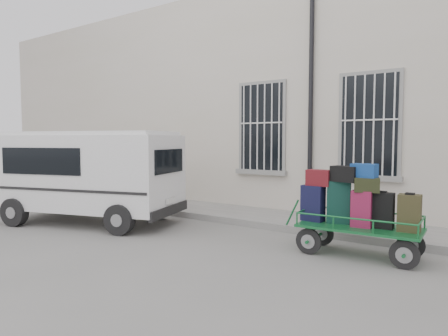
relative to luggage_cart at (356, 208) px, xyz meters
name	(u,v)px	position (x,y,z in m)	size (l,w,h in m)	color
ground	(205,238)	(-2.75, -0.51, -0.79)	(80.00, 80.00, 0.00)	slate
building	(314,104)	(-2.75, 4.98, 2.21)	(24.00, 5.15, 6.00)	beige
sidewalk	(260,217)	(-2.75, 1.69, -0.72)	(24.00, 1.70, 0.15)	slate
luggage_cart	(356,208)	(0.00, 0.00, 0.00)	(2.28, 0.94, 1.53)	black
van	(89,171)	(-5.88, -0.83, 0.42)	(4.49, 2.85, 2.11)	silver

